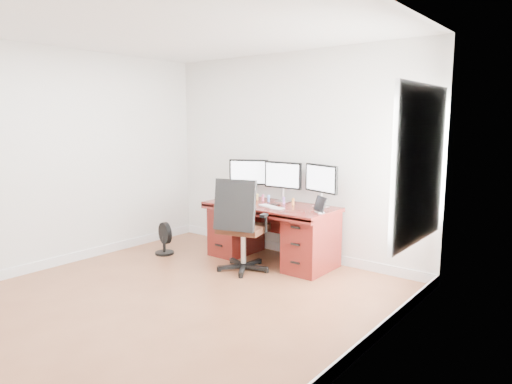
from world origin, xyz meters
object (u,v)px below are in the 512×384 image
Objects in this scene: office_chair at (242,241)px; monitor_center at (283,177)px; keyboard at (268,206)px; floor_fan at (164,239)px; desk at (272,231)px.

monitor_center is at bearing 72.08° from office_chair.
monitor_center is 2.12× the size of keyboard.
office_chair is 2.08× the size of monitor_center.
floor_fan is at bearing -148.25° from monitor_center.
monitor_center reaches higher than office_chair.
floor_fan is 1.58m from keyboard.
desk is 3.09× the size of monitor_center.
monitor_center is 0.52m from keyboard.
office_chair is (-0.03, -0.57, -0.02)m from desk.
floor_fan is at bearing -153.08° from desk.
keyboard is at bearing 61.76° from office_chair.
floor_fan is 1.83m from monitor_center.
desk is at bearing 71.14° from office_chair.
keyboard is at bearing -84.37° from monitor_center.
monitor_center is at bearing 89.98° from desk.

